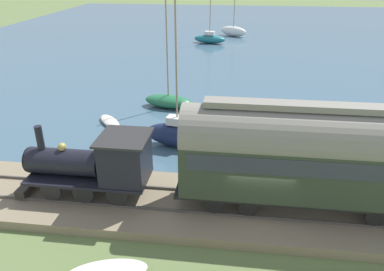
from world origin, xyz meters
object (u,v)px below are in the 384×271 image
object	(u,v)px
sailboat_green	(168,100)
sailboat_teal	(210,38)
sailboat_navy	(177,134)
steam_locomotive	(98,162)
sailboat_white	(233,31)
passenger_coach	(315,154)
rowboat_mid_harbor	(216,122)
rowboat_near_shore	(110,121)

from	to	relation	value
sailboat_green	sailboat_teal	distance (m)	24.00
sailboat_navy	sailboat_green	world-z (taller)	sailboat_navy
steam_locomotive	sailboat_navy	distance (m)	6.57
steam_locomotive	sailboat_teal	world-z (taller)	sailboat_teal
steam_locomotive	sailboat_white	size ratio (longest dim) A/B	0.86
steam_locomotive	passenger_coach	bearing A→B (deg)	-90.00
sailboat_teal	rowboat_mid_harbor	xyz separation A→B (m)	(-26.85, -2.73, -0.40)
steam_locomotive	rowboat_mid_harbor	world-z (taller)	steam_locomotive
sailboat_green	rowboat_mid_harbor	bearing A→B (deg)	-116.93
passenger_coach	sailboat_teal	distance (m)	37.03
passenger_coach	rowboat_near_shore	distance (m)	14.72
sailboat_green	rowboat_near_shore	distance (m)	4.87
sailboat_navy	rowboat_mid_harbor	xyz separation A→B (m)	(3.43, -1.99, -0.58)
rowboat_near_shore	rowboat_mid_harbor	bearing A→B (deg)	-33.00
passenger_coach	sailboat_navy	world-z (taller)	sailboat_navy
passenger_coach	sailboat_teal	world-z (taller)	sailboat_teal
rowboat_near_shore	rowboat_mid_harbor	distance (m)	7.07
sailboat_teal	rowboat_mid_harbor	bearing A→B (deg)	-163.27
steam_locomotive	sailboat_teal	distance (m)	36.32
sailboat_teal	rowboat_near_shore	world-z (taller)	sailboat_teal
sailboat_teal	rowboat_near_shore	size ratio (longest dim) A/B	2.62
steam_locomotive	sailboat_white	xyz separation A→B (m)	(41.74, -4.61, -1.38)
steam_locomotive	sailboat_navy	world-z (taller)	sailboat_navy
sailboat_white	sailboat_teal	world-z (taller)	sailboat_teal
steam_locomotive	rowboat_mid_harbor	xyz separation A→B (m)	(9.40, -4.41, -1.87)
rowboat_mid_harbor	sailboat_white	bearing A→B (deg)	-24.18
sailboat_white	rowboat_near_shore	bearing A→B (deg)	-162.98
passenger_coach	sailboat_navy	size ratio (longest dim) A/B	1.31
passenger_coach	rowboat_near_shore	xyz separation A→B (m)	(8.74, 11.47, -2.93)
sailboat_green	sailboat_white	bearing A→B (deg)	3.22
passenger_coach	sailboat_teal	xyz separation A→B (m)	(36.25, 7.17, -2.47)
sailboat_green	sailboat_teal	size ratio (longest dim) A/B	1.18
sailboat_navy	sailboat_green	xyz separation A→B (m)	(6.30, 1.72, -0.28)
sailboat_teal	sailboat_white	bearing A→B (deg)	-17.14
passenger_coach	rowboat_mid_harbor	distance (m)	10.78
sailboat_navy	rowboat_mid_harbor	bearing A→B (deg)	-19.35
sailboat_navy	passenger_coach	bearing A→B (deg)	-122.17
sailboat_navy	rowboat_mid_harbor	world-z (taller)	sailboat_navy
sailboat_navy	sailboat_teal	distance (m)	30.29
rowboat_mid_harbor	steam_locomotive	bearing A→B (deg)	131.03
sailboat_white	sailboat_green	size ratio (longest dim) A/B	0.83
sailboat_white	sailboat_teal	size ratio (longest dim) A/B	0.98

